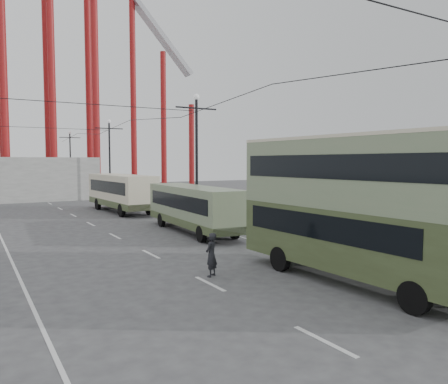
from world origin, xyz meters
TOP-DOWN VIEW (x-y plane):
  - ground at (0.00, 0.00)m, footprint 160.00×160.00m
  - road_markings at (-0.86, 19.70)m, footprint 12.52×120.00m
  - lamp_post_mid at (5.60, 18.00)m, footprint 3.20×0.44m
  - lamp_post_far at (5.60, 40.00)m, footprint 3.20×0.44m
  - lamp_post_distant at (5.60, 62.00)m, footprint 3.20×0.44m
  - roller_coaster at (-2.49, 56.89)m, footprint 52.95×5.00m
  - double_decker_bus at (3.68, 1.38)m, footprint 2.93×10.29m
  - single_decker_green at (3.82, 14.97)m, footprint 2.91×10.48m
  - single_decker_cream at (3.26, 28.34)m, footprint 3.15×10.84m
  - pedestrian at (-0.44, 4.90)m, footprint 0.75×0.70m

SIDE VIEW (x-z plane):
  - ground at x=0.00m, z-range 0.00..0.00m
  - road_markings at x=-0.86m, z-range 0.00..0.01m
  - pedestrian at x=-0.44m, z-range 0.00..1.73m
  - single_decker_green at x=3.82m, z-range 0.19..3.12m
  - single_decker_cream at x=3.26m, z-range 0.21..3.55m
  - double_decker_bus at x=3.68m, z-range 0.33..5.81m
  - lamp_post_mid at x=5.60m, z-range 0.02..9.34m
  - lamp_post_far at x=5.60m, z-range 0.02..9.34m
  - lamp_post_distant at x=5.60m, z-range 0.02..9.34m
  - roller_coaster at x=-2.49m, z-range -4.82..50.66m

